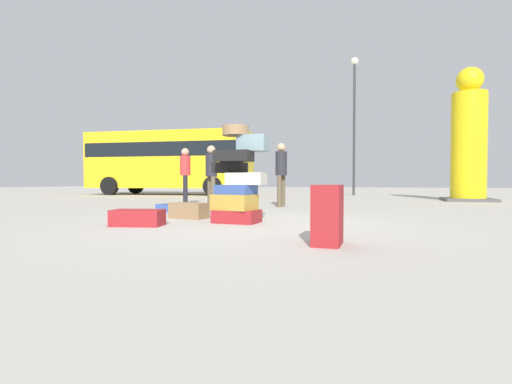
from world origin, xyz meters
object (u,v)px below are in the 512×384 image
at_px(suitcase_maroon_foreground_far, 138,218).
at_px(person_bearded_onlooker, 211,170).
at_px(suitcase_tower, 238,182).
at_px(suitcase_navy_foreground_near, 171,208).
at_px(person_passerby_in_red, 281,169).
at_px(parked_bus, 170,159).
at_px(suitcase_brown_behind_tower, 189,211).
at_px(person_tourist_with_camera, 185,171).
at_px(yellow_dummy_statue, 469,142).
at_px(suitcase_tan_left_side, 329,206).
at_px(suitcase_maroon_right_side, 328,215).
at_px(lamp_post, 354,107).

relative_size(suitcase_maroon_foreground_far, person_bearded_onlooker, 0.46).
bearing_deg(person_bearded_onlooker, suitcase_tower, -16.65).
bearing_deg(suitcase_navy_foreground_near, person_passerby_in_red, 58.30).
bearing_deg(person_bearded_onlooker, suitcase_maroon_foreground_far, -38.23).
relative_size(person_passerby_in_red, parked_bus, 0.20).
distance_m(suitcase_brown_behind_tower, person_tourist_with_camera, 4.18).
distance_m(suitcase_tower, suitcase_brown_behind_tower, 1.28).
height_order(suitcase_navy_foreground_near, yellow_dummy_statue, yellow_dummy_statue).
distance_m(suitcase_brown_behind_tower, person_bearded_onlooker, 3.12).
bearing_deg(suitcase_brown_behind_tower, suitcase_tan_left_side, 51.47).
distance_m(suitcase_tower, suitcase_maroon_foreground_far, 1.63).
height_order(suitcase_maroon_right_side, suitcase_tan_left_side, suitcase_maroon_right_side).
bearing_deg(suitcase_tower, person_passerby_in_red, 93.68).
relative_size(suitcase_tower, suitcase_brown_behind_tower, 2.34).
bearing_deg(suitcase_tower, person_tourist_with_camera, 128.04).
xyz_separation_m(suitcase_tower, person_tourist_with_camera, (-3.10, 3.96, 0.31)).
xyz_separation_m(suitcase_tower, suitcase_maroon_foreground_far, (-1.28, -0.85, -0.54)).
distance_m(suitcase_tower, lamp_post, 13.70).
bearing_deg(person_bearded_onlooker, yellow_dummy_statue, 79.70).
relative_size(suitcase_tower, suitcase_maroon_foreground_far, 2.10).
distance_m(suitcase_maroon_foreground_far, person_passerby_in_red, 4.92).
xyz_separation_m(suitcase_tower, suitcase_brown_behind_tower, (-1.10, 0.40, -0.52)).
height_order(suitcase_maroon_right_side, yellow_dummy_statue, yellow_dummy_statue).
distance_m(suitcase_navy_foreground_near, yellow_dummy_statue, 10.37).
xyz_separation_m(person_passerby_in_red, yellow_dummy_statue, (5.37, 4.81, 1.03)).
height_order(person_passerby_in_red, lamp_post, lamp_post).
bearing_deg(yellow_dummy_statue, suitcase_maroon_right_side, -108.65).
relative_size(yellow_dummy_statue, parked_bus, 0.54).
bearing_deg(suitcase_navy_foreground_near, lamp_post, 82.06).
bearing_deg(person_passerby_in_red, parked_bus, -122.19).
distance_m(suitcase_tan_left_side, parked_bus, 12.78).
distance_m(suitcase_tower, yellow_dummy_statue, 10.18).
bearing_deg(suitcase_brown_behind_tower, lamp_post, 88.93).
bearing_deg(person_bearded_onlooker, lamp_post, 115.02).
bearing_deg(parked_bus, person_passerby_in_red, -49.99).
height_order(person_tourist_with_camera, parked_bus, parked_bus).
bearing_deg(suitcase_maroon_right_side, person_bearded_onlooker, 127.32).
distance_m(suitcase_maroon_right_side, person_bearded_onlooker, 6.16).
xyz_separation_m(suitcase_tan_left_side, person_passerby_in_red, (-1.40, 1.41, 0.86)).
distance_m(suitcase_maroon_foreground_far, parked_bus, 13.96).
height_order(suitcase_tan_left_side, parked_bus, parked_bus).
bearing_deg(person_bearded_onlooker, suitcase_tan_left_side, 27.82).
distance_m(person_passerby_in_red, parked_bus, 10.71).
height_order(suitcase_brown_behind_tower, suitcase_tan_left_side, same).
relative_size(suitcase_brown_behind_tower, person_bearded_onlooker, 0.41).
relative_size(suitcase_tower, suitcase_navy_foreground_near, 2.75).
distance_m(suitcase_tower, parked_bus, 13.86).
bearing_deg(person_bearded_onlooker, suitcase_brown_behind_tower, -30.77).
xyz_separation_m(suitcase_maroon_foreground_far, suitcase_navy_foreground_near, (-0.87, 2.42, -0.04)).
distance_m(suitcase_maroon_foreground_far, person_tourist_with_camera, 5.22).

